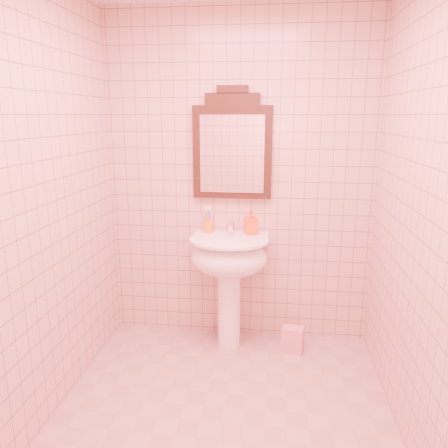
# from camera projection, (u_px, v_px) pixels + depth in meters

# --- Properties ---
(floor) EXTENTS (2.20, 2.20, 0.00)m
(floor) POSITION_uv_depth(u_px,v_px,m) (222.00, 422.00, 2.53)
(floor) COLOR tan
(floor) RESTS_ON ground
(back_wall) EXTENTS (2.00, 0.02, 2.50)m
(back_wall) POSITION_uv_depth(u_px,v_px,m) (239.00, 181.00, 3.29)
(back_wall) COLOR #D0A191
(back_wall) RESTS_ON floor
(pedestal_sink) EXTENTS (0.58, 0.58, 0.86)m
(pedestal_sink) POSITION_uv_depth(u_px,v_px,m) (229.00, 265.00, 3.22)
(pedestal_sink) COLOR white
(pedestal_sink) RESTS_ON floor
(faucet) EXTENTS (0.04, 0.16, 0.11)m
(faucet) POSITION_uv_depth(u_px,v_px,m) (231.00, 226.00, 3.29)
(faucet) COLOR white
(faucet) RESTS_ON pedestal_sink
(mirror) EXTENTS (0.58, 0.06, 0.82)m
(mirror) POSITION_uv_depth(u_px,v_px,m) (232.00, 148.00, 3.21)
(mirror) COLOR black
(mirror) RESTS_ON back_wall
(toothbrush_cup) EXTENTS (0.08, 0.08, 0.18)m
(toothbrush_cup) POSITION_uv_depth(u_px,v_px,m) (208.00, 226.00, 3.33)
(toothbrush_cup) COLOR orange
(toothbrush_cup) RESTS_ON pedestal_sink
(soap_dispenser) EXTENTS (0.11, 0.11, 0.19)m
(soap_dispenser) POSITION_uv_depth(u_px,v_px,m) (250.00, 222.00, 3.26)
(soap_dispenser) COLOR #DF4E12
(soap_dispenser) RESTS_ON pedestal_sink
(towel) EXTENTS (0.18, 0.14, 0.19)m
(towel) POSITION_uv_depth(u_px,v_px,m) (292.00, 340.00, 3.28)
(towel) COLOR pink
(towel) RESTS_ON floor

